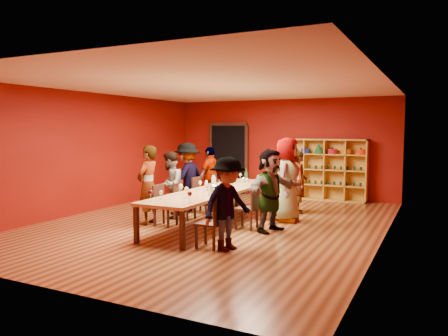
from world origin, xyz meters
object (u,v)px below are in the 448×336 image
at_px(person_right_4, 299,182).
at_px(person_left_1, 148,185).
at_px(shelving_unit, 325,167).
at_px(tasting_table, 215,192).
at_px(person_left_2, 170,185).
at_px(person_right_2, 270,190).
at_px(chair_person_left_2, 182,198).
at_px(chair_person_right_3, 269,198).
at_px(chair_person_right_0, 214,220).
at_px(chair_person_left_3, 200,193).
at_px(person_left_4, 211,176).
at_px(chair_person_left_1, 163,203).
at_px(spittoon_bowl, 212,187).
at_px(chair_person_right_2, 250,206).
at_px(chair_person_right_4, 284,192).
at_px(person_left_3, 187,177).
at_px(wine_bottle, 246,177).
at_px(person_right_0, 228,204).
at_px(person_right_3, 287,180).
at_px(chair_person_left_4, 220,188).

bearing_deg(person_right_4, person_left_1, 113.26).
bearing_deg(shelving_unit, tasting_table, -107.92).
xyz_separation_m(person_left_2, person_right_2, (2.57, -0.25, 0.07)).
bearing_deg(chair_person_left_2, chair_person_right_3, 25.10).
height_order(tasting_table, chair_person_right_0, chair_person_right_0).
distance_m(shelving_unit, person_left_2, 5.00).
distance_m(shelving_unit, chair_person_left_2, 4.87).
distance_m(chair_person_left_3, person_left_4, 1.15).
distance_m(chair_person_left_1, person_right_4, 3.51).
distance_m(tasting_table, person_left_2, 1.23).
distance_m(chair_person_right_0, person_right_4, 3.85).
bearing_deg(spittoon_bowl, chair_person_right_3, 48.99).
bearing_deg(chair_person_right_2, chair_person_right_4, 90.00).
xyz_separation_m(person_left_3, person_left_4, (0.09, 1.08, -0.07)).
bearing_deg(shelving_unit, wine_bottle, -116.65).
xyz_separation_m(person_left_2, chair_person_right_3, (2.13, 0.85, -0.28)).
xyz_separation_m(chair_person_left_2, chair_person_right_0, (1.82, -1.88, 0.00)).
bearing_deg(wine_bottle, chair_person_right_4, 24.00).
distance_m(shelving_unit, chair_person_right_4, 2.42).
xyz_separation_m(chair_person_right_2, chair_person_right_3, (0.00, 1.10, 0.00)).
xyz_separation_m(person_right_0, person_right_2, (0.17, 1.63, 0.04)).
height_order(person_right_3, spittoon_bowl, person_right_3).
relative_size(chair_person_left_2, person_right_3, 0.47).
distance_m(chair_person_left_1, person_right_2, 2.35).
height_order(shelving_unit, person_right_0, shelving_unit).
bearing_deg(person_right_4, chair_person_left_2, 108.15).
bearing_deg(spittoon_bowl, person_left_1, -155.78).
relative_size(person_right_2, person_right_3, 0.89).
height_order(person_right_3, wine_bottle, person_right_3).
relative_size(chair_person_left_2, person_right_2, 0.53).
bearing_deg(person_right_3, chair_person_right_0, 167.45).
relative_size(person_left_1, person_left_2, 1.11).
bearing_deg(chair_person_left_3, person_left_3, 180.00).
height_order(chair_person_right_3, person_right_3, person_right_3).
xyz_separation_m(chair_person_left_1, person_right_3, (2.25, 1.63, 0.45)).
height_order(person_left_1, person_right_4, person_left_1).
bearing_deg(spittoon_bowl, person_left_4, 118.91).
height_order(chair_person_right_3, chair_person_right_4, same).
bearing_deg(person_left_1, chair_person_left_2, 151.54).
distance_m(tasting_table, chair_person_left_3, 1.31).
height_order(chair_person_right_3, wine_bottle, wine_bottle).
distance_m(person_left_4, person_right_3, 2.75).
relative_size(person_left_3, spittoon_bowl, 5.80).
height_order(shelving_unit, person_left_2, shelving_unit).
distance_m(tasting_table, chair_person_left_4, 2.21).
bearing_deg(person_left_1, person_right_0, 63.44).
bearing_deg(person_right_0, person_left_3, 62.30).
height_order(spittoon_bowl, wine_bottle, wine_bottle).
bearing_deg(person_right_0, chair_person_right_0, 110.40).
bearing_deg(person_left_3, chair_person_right_3, 94.28).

